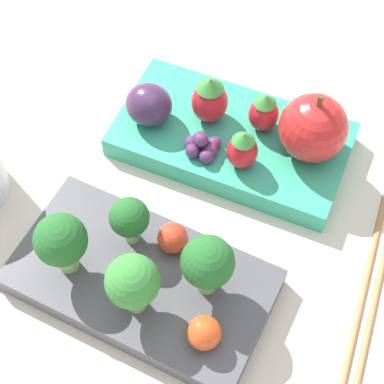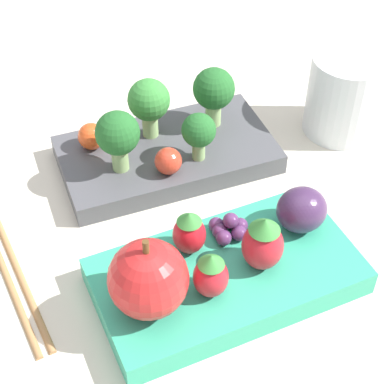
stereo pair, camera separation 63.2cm
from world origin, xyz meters
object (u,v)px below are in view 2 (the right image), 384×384
Objects in this scene: strawberry_2 at (211,275)px; broccoli_floret_3 at (118,135)px; cherry_tomato_0 at (91,136)px; strawberry_0 at (263,243)px; broccoli_floret_1 at (149,102)px; grape_cluster at (230,227)px; bento_box_savoury at (163,156)px; chopsticks_pair at (6,257)px; drinking_cup at (345,95)px; bento_box_fruit at (227,276)px; apple at (148,279)px; cherry_tomato_1 at (168,161)px; broccoli_floret_2 at (199,132)px; plum at (302,210)px; strawberry_1 at (189,232)px; broccoli_floret_0 at (214,91)px.

broccoli_floret_3 is at bearing 97.48° from strawberry_2.
cherry_tomato_0 is 0.21m from strawberry_0.
grape_cluster is at bearing -83.31° from broccoli_floret_1.
cherry_tomato_0 is at bearing 157.63° from bento_box_savoury.
strawberry_0 is at bearing -27.71° from chopsticks_pair.
grape_cluster is 0.37× the size of drinking_cup.
strawberry_0 is 1.63× the size of grape_cluster.
bento_box_savoury is at bearing 88.88° from bento_box_fruit.
broccoli_floret_3 is 0.16m from apple.
strawberry_2 is 1.34× the size of grape_cluster.
cherry_tomato_1 is 0.30× the size of drinking_cup.
cherry_tomato_0 is 0.51× the size of strawberry_0.
drinking_cup is at bearing 31.20° from apple.
bento_box_fruit is at bearing 9.70° from apple.
broccoli_floret_2 reaches higher than chopsticks_pair.
drinking_cup is (0.19, -0.01, 0.03)m from bento_box_savoury.
broccoli_floret_1 reaches higher than plum.
bento_box_savoury is at bearing 79.59° from strawberry_1.
bento_box_savoury is 4.08× the size of strawberry_0.
bento_box_fruit is 5.21× the size of strawberry_1.
broccoli_floret_0 is 0.11m from broccoli_floret_3.
drinking_cup is at bearing 0.02° from broccoli_floret_3.
cherry_tomato_0 is 0.17m from grape_cluster.
apple is 1.68× the size of strawberry_2.
bento_box_fruit reaches higher than chopsticks_pair.
strawberry_0 reaches higher than chopsticks_pair.
bento_box_savoury is at bearing 82.02° from strawberry_2.
broccoli_floret_2 is at bearing 13.77° from cherry_tomato_1.
broccoli_floret_2 reaches higher than strawberry_2.
broccoli_floret_1 is 0.19m from strawberry_0.
broccoli_floret_0 is 0.21m from strawberry_2.
apple is 0.05m from strawberry_2.
plum is at bearing 12.06° from apple.
strawberry_2 is at bearing -97.20° from cherry_tomato_1.
cherry_tomato_1 reaches higher than bento_box_savoury.
broccoli_floret_3 reaches higher than chopsticks_pair.
cherry_tomato_1 is 0.12× the size of chopsticks_pair.
broccoli_floret_0 is at bearing 38.03° from cherry_tomato_1.
drinking_cup is at bearing -13.48° from broccoli_floret_0.
strawberry_0 is 1.19× the size of plum.
apple is at bearing -167.94° from plum.
strawberry_1 is 0.16m from chopsticks_pair.
plum is at bearing -85.81° from broccoli_floret_0.
strawberry_1 is at bearing -175.18° from grape_cluster.
grape_cluster is at bearing -63.79° from cherry_tomato_0.
grape_cluster is at bearing -78.00° from cherry_tomato_1.
plum is at bearing -63.34° from bento_box_savoury.
plum is at bearing -132.90° from drinking_cup.
strawberry_1 is (-0.02, 0.03, 0.03)m from bento_box_fruit.
broccoli_floret_1 is 0.16m from strawberry_1.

